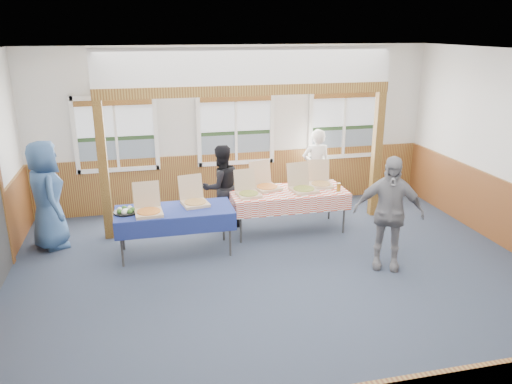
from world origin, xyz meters
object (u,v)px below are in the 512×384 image
man_blue (47,195)px  person_grey (388,213)px  table_left (174,212)px  woman_black (221,187)px  woman_white (316,167)px  table_right (288,193)px

man_blue → person_grey: (5.09, -1.95, -0.03)m
table_left → woman_black: 1.30m
woman_white → person_grey: 2.93m
man_blue → table_right: bearing=-113.5°
table_right → man_blue: bearing=160.6°
table_right → man_blue: size_ratio=1.22×
woman_white → person_grey: size_ratio=0.91×
table_left → woman_black: bearing=48.4°
table_right → woman_black: (-1.14, 0.42, 0.07)m
woman_black → person_grey: (2.18, -2.14, 0.11)m
person_grey → table_right: bearing=146.1°
woman_white → man_blue: (-5.00, -0.98, 0.11)m
table_left → woman_white: 3.45m
table_right → person_grey: person_grey is taller
table_left → table_right: 2.11m
table_right → man_blue: man_blue is taller
table_right → person_grey: size_ratio=1.26×
man_blue → woman_white: bearing=-99.3°
table_right → person_grey: 2.02m
woman_white → table_left: bearing=34.5°
woman_black → table_right: bearing=143.4°
table_left → woman_black: woman_black is taller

